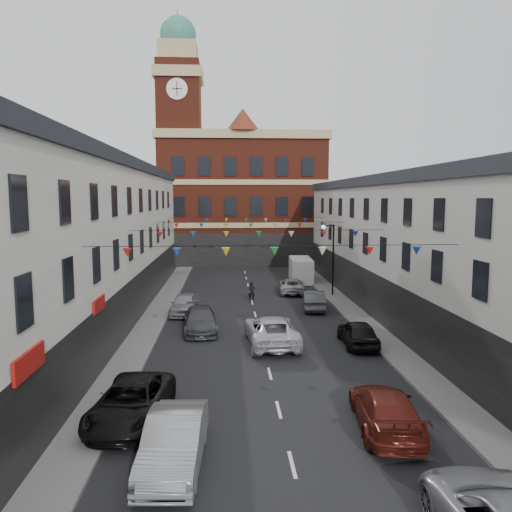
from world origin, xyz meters
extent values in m
plane|color=black|center=(0.00, 0.00, 0.00)|extent=(160.00, 160.00, 0.00)
cube|color=#605E5B|center=(-6.90, 2.00, 0.07)|extent=(1.80, 64.00, 0.15)
cube|color=#605E5B|center=(6.90, 2.00, 0.07)|extent=(1.80, 64.00, 0.15)
cube|color=beige|center=(-11.80, 1.00, 5.00)|extent=(8.00, 56.00, 10.00)
cube|color=black|center=(-11.80, 1.00, 10.35)|extent=(8.40, 56.00, 0.70)
cube|color=black|center=(-7.75, 1.00, 1.60)|extent=(0.12, 56.00, 3.20)
cube|color=beige|center=(11.80, 1.00, 4.50)|extent=(8.00, 56.00, 9.00)
cube|color=black|center=(11.80, 1.00, 9.35)|extent=(8.40, 56.00, 0.70)
cube|color=black|center=(7.75, 1.00, 1.60)|extent=(0.12, 56.00, 3.20)
cube|color=maroon|center=(0.00, 38.00, 7.50)|extent=(20.00, 12.00, 15.00)
cube|color=tan|center=(0.00, 38.00, 15.50)|extent=(20.60, 12.60, 1.00)
cone|color=maroon|center=(0.00, 33.00, 17.20)|extent=(4.00, 4.00, 2.60)
cube|color=maroon|center=(-7.50, 35.00, 12.00)|extent=(5.00, 5.00, 24.00)
cube|color=tan|center=(-7.50, 35.00, 22.50)|extent=(5.60, 5.60, 1.20)
cube|color=tan|center=(-7.50, 35.00, 24.60)|extent=(4.40, 4.40, 3.00)
sphere|color=#2C6F5D|center=(-7.50, 35.00, 27.20)|extent=(4.20, 4.20, 4.20)
cylinder|color=#2C6F5D|center=(-7.50, 35.00, 29.40)|extent=(0.12, 0.12, 1.20)
cylinder|color=white|center=(-7.50, 32.45, 20.50)|extent=(2.40, 0.12, 2.40)
cube|color=#315326|center=(-4.00, 62.00, 5.00)|extent=(40.00, 14.00, 10.00)
cylinder|color=black|center=(6.80, 14.00, 3.00)|extent=(0.14, 0.14, 6.00)
cylinder|color=black|center=(6.40, 14.00, 5.90)|extent=(0.90, 0.10, 0.10)
sphere|color=beige|center=(5.95, 14.00, 5.80)|extent=(0.36, 0.36, 0.36)
imported|color=#939699|center=(-3.60, -11.87, 0.80)|extent=(1.91, 4.91, 1.59)
imported|color=black|center=(-5.50, -8.65, 0.73)|extent=(2.94, 5.46, 1.46)
imported|color=#3F4146|center=(-3.60, 3.64, 0.71)|extent=(2.38, 5.07, 1.43)
imported|color=gray|center=(-4.95, 8.34, 0.75)|extent=(2.06, 4.49, 1.49)
imported|color=#5A1912|center=(3.60, -9.84, 0.73)|extent=(2.57, 5.24, 1.47)
imported|color=black|center=(5.26, 0.14, 0.72)|extent=(1.82, 4.28, 1.44)
imported|color=#46474D|center=(4.39, 9.28, 0.71)|extent=(1.98, 4.47, 1.43)
imported|color=#9B9D9F|center=(3.60, 15.72, 0.64)|extent=(2.54, 4.79, 1.28)
imported|color=silver|center=(0.49, 0.66, 0.81)|extent=(2.93, 5.92, 1.61)
cube|color=white|center=(5.29, 21.78, 1.14)|extent=(2.24, 5.26, 2.28)
imported|color=black|center=(-0.02, 12.31, 0.78)|extent=(0.58, 0.39, 1.56)
camera|label=1|loc=(-1.96, -26.39, 8.14)|focal=35.00mm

